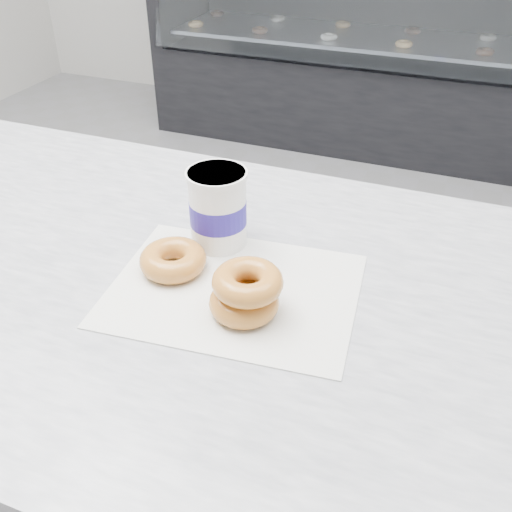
{
  "coord_description": "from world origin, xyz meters",
  "views": [
    {
      "loc": [
        0.59,
        -1.18,
        1.39
      ],
      "look_at": [
        0.35,
        -0.55,
        0.93
      ],
      "focal_mm": 40.0,
      "sensor_mm": 36.0,
      "label": 1
    }
  ],
  "objects_px": {
    "display_case": "(370,54)",
    "coffee_cup": "(218,208)",
    "donut_stack": "(246,292)",
    "donut_single": "(173,260)",
    "counter": "(88,424)"
  },
  "relations": [
    {
      "from": "coffee_cup",
      "to": "donut_stack",
      "type": "bearing_deg",
      "value": -35.51
    },
    {
      "from": "coffee_cup",
      "to": "display_case",
      "type": "bearing_deg",
      "value": 114.2
    },
    {
      "from": "donut_stack",
      "to": "donut_single",
      "type": "bearing_deg",
      "value": 159.8
    },
    {
      "from": "counter",
      "to": "donut_stack",
      "type": "bearing_deg",
      "value": -6.83
    },
    {
      "from": "counter",
      "to": "coffee_cup",
      "type": "relative_size",
      "value": 24.86
    },
    {
      "from": "display_case",
      "to": "coffee_cup",
      "type": "relative_size",
      "value": 19.5
    },
    {
      "from": "display_case",
      "to": "donut_single",
      "type": "xyz_separation_m",
      "value": [
        0.23,
        -2.72,
        0.43
      ]
    },
    {
      "from": "display_case",
      "to": "donut_stack",
      "type": "height_order",
      "value": "display_case"
    },
    {
      "from": "donut_single",
      "to": "donut_stack",
      "type": "xyz_separation_m",
      "value": [
        0.13,
        -0.05,
        0.02
      ]
    },
    {
      "from": "display_case",
      "to": "donut_single",
      "type": "bearing_deg",
      "value": -85.06
    },
    {
      "from": "counter",
      "to": "donut_stack",
      "type": "xyz_separation_m",
      "value": [
        0.37,
        -0.04,
        0.48
      ]
    },
    {
      "from": "counter",
      "to": "donut_single",
      "type": "bearing_deg",
      "value": 1.24
    },
    {
      "from": "donut_single",
      "to": "counter",
      "type": "bearing_deg",
      "value": -178.76
    },
    {
      "from": "display_case",
      "to": "donut_single",
      "type": "relative_size",
      "value": 24.66
    },
    {
      "from": "counter",
      "to": "coffee_cup",
      "type": "distance_m",
      "value": 0.58
    }
  ]
}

